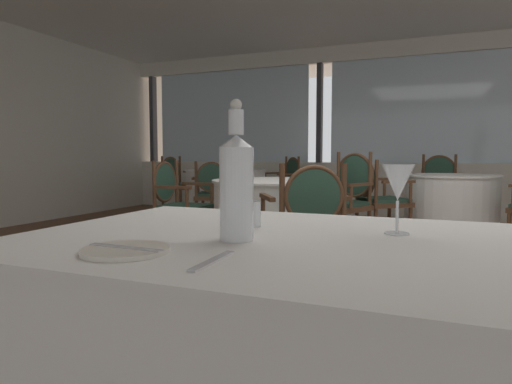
{
  "coord_description": "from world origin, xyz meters",
  "views": [
    {
      "loc": [
        0.16,
        -2.83,
        0.96
      ],
      "look_at": [
        -0.28,
        -1.77,
        0.86
      ],
      "focal_mm": 30.96,
      "sensor_mm": 36.0,
      "label": 1
    }
  ],
  "objects_px": {
    "wine_glass": "(398,184)",
    "dining_chair_3_2": "(307,220)",
    "water_tumbler": "(249,214)",
    "dining_chair_0_2": "(214,190)",
    "dining_chair_0_0": "(286,181)",
    "dining_chair_0_1": "(176,180)",
    "dining_chair_3_1": "(177,200)",
    "dining_chair_1_2": "(440,186)",
    "water_bottle": "(236,184)",
    "side_plate": "(125,250)",
    "dining_chair_3_0": "(347,193)",
    "dining_chair_1_0": "(377,194)"
  },
  "relations": [
    {
      "from": "water_bottle",
      "to": "dining_chair_3_0",
      "type": "relative_size",
      "value": 0.34
    },
    {
      "from": "wine_glass",
      "to": "dining_chair_0_0",
      "type": "distance_m",
      "value": 5.96
    },
    {
      "from": "wine_glass",
      "to": "dining_chair_0_0",
      "type": "relative_size",
      "value": 0.19
    },
    {
      "from": "water_tumbler",
      "to": "dining_chair_1_2",
      "type": "bearing_deg",
      "value": 83.62
    },
    {
      "from": "side_plate",
      "to": "dining_chair_3_2",
      "type": "bearing_deg",
      "value": 94.35
    },
    {
      "from": "dining_chair_0_2",
      "to": "dining_chair_3_1",
      "type": "distance_m",
      "value": 1.49
    },
    {
      "from": "water_tumbler",
      "to": "dining_chair_0_1",
      "type": "height_order",
      "value": "dining_chair_0_1"
    },
    {
      "from": "water_tumbler",
      "to": "dining_chair_1_2",
      "type": "distance_m",
      "value": 5.11
    },
    {
      "from": "dining_chair_0_2",
      "to": "dining_chair_3_0",
      "type": "xyz_separation_m",
      "value": [
        1.8,
        -0.54,
        0.05
      ]
    },
    {
      "from": "side_plate",
      "to": "dining_chair_3_0",
      "type": "height_order",
      "value": "dining_chair_3_0"
    },
    {
      "from": "dining_chair_3_1",
      "to": "dining_chair_1_2",
      "type": "bearing_deg",
      "value": 47.16
    },
    {
      "from": "side_plate",
      "to": "dining_chair_3_1",
      "type": "distance_m",
      "value": 3.26
    },
    {
      "from": "dining_chair_0_1",
      "to": "dining_chair_1_2",
      "type": "xyz_separation_m",
      "value": [
        4.01,
        0.03,
        0.01
      ]
    },
    {
      "from": "dining_chair_1_2",
      "to": "dining_chair_3_0",
      "type": "height_order",
      "value": "dining_chair_3_0"
    },
    {
      "from": "dining_chair_0_0",
      "to": "dining_chair_0_2",
      "type": "xyz_separation_m",
      "value": [
        -0.4,
        -1.76,
        -0.03
      ]
    },
    {
      "from": "wine_glass",
      "to": "dining_chair_1_2",
      "type": "xyz_separation_m",
      "value": [
        0.15,
        5.05,
        -0.32
      ]
    },
    {
      "from": "wine_glass",
      "to": "dining_chair_3_2",
      "type": "bearing_deg",
      "value": 113.27
    },
    {
      "from": "water_bottle",
      "to": "dining_chair_1_2",
      "type": "distance_m",
      "value": 5.32
    },
    {
      "from": "dining_chair_1_0",
      "to": "dining_chair_3_2",
      "type": "xyz_separation_m",
      "value": [
        -0.2,
        -2.0,
        -0.01
      ]
    },
    {
      "from": "dining_chair_1_2",
      "to": "dining_chair_3_2",
      "type": "xyz_separation_m",
      "value": [
        -0.83,
        -3.48,
        -0.03
      ]
    },
    {
      "from": "dining_chair_3_1",
      "to": "dining_chair_3_2",
      "type": "xyz_separation_m",
      "value": [
        1.49,
        -0.79,
        -0.0
      ]
    },
    {
      "from": "water_bottle",
      "to": "dining_chair_3_2",
      "type": "height_order",
      "value": "water_bottle"
    },
    {
      "from": "dining_chair_3_2",
      "to": "dining_chair_1_0",
      "type": "bearing_deg",
      "value": -37.85
    },
    {
      "from": "dining_chair_1_0",
      "to": "dining_chair_3_1",
      "type": "distance_m",
      "value": 2.08
    },
    {
      "from": "dining_chair_1_0",
      "to": "dining_chair_3_0",
      "type": "relative_size",
      "value": 0.92
    },
    {
      "from": "water_tumbler",
      "to": "side_plate",
      "type": "bearing_deg",
      "value": -104.31
    },
    {
      "from": "side_plate",
      "to": "water_tumbler",
      "type": "xyz_separation_m",
      "value": [
        0.11,
        0.42,
        0.03
      ]
    },
    {
      "from": "water_bottle",
      "to": "dining_chair_1_2",
      "type": "xyz_separation_m",
      "value": [
        0.51,
        5.28,
        -0.32
      ]
    },
    {
      "from": "water_tumbler",
      "to": "dining_chair_0_2",
      "type": "distance_m",
      "value": 4.38
    },
    {
      "from": "dining_chair_3_0",
      "to": "dining_chair_3_2",
      "type": "bearing_deg",
      "value": 29.79
    },
    {
      "from": "dining_chair_0_1",
      "to": "dining_chair_3_1",
      "type": "bearing_deg",
      "value": -44.92
    },
    {
      "from": "dining_chair_3_0",
      "to": "dining_chair_3_1",
      "type": "height_order",
      "value": "dining_chair_3_0"
    },
    {
      "from": "water_bottle",
      "to": "dining_chair_0_0",
      "type": "height_order",
      "value": "water_bottle"
    },
    {
      "from": "dining_chair_0_2",
      "to": "dining_chair_1_2",
      "type": "distance_m",
      "value": 2.96
    },
    {
      "from": "dining_chair_3_1",
      "to": "dining_chair_3_2",
      "type": "distance_m",
      "value": 1.68
    },
    {
      "from": "water_bottle",
      "to": "dining_chair_1_0",
      "type": "distance_m",
      "value": 3.82
    },
    {
      "from": "side_plate",
      "to": "dining_chair_3_1",
      "type": "relative_size",
      "value": 0.2
    },
    {
      "from": "dining_chair_1_2",
      "to": "water_tumbler",
      "type": "bearing_deg",
      "value": -13.16
    },
    {
      "from": "dining_chair_3_1",
      "to": "dining_chair_0_0",
      "type": "bearing_deg",
      "value": 87.32
    },
    {
      "from": "dining_chair_1_2",
      "to": "dining_chair_3_0",
      "type": "bearing_deg",
      "value": -33.15
    },
    {
      "from": "dining_chair_1_2",
      "to": "water_bottle",
      "type": "bearing_deg",
      "value": -12.34
    },
    {
      "from": "dining_chair_0_1",
      "to": "dining_chair_0_2",
      "type": "distance_m",
      "value": 1.8
    },
    {
      "from": "water_tumbler",
      "to": "dining_chair_0_1",
      "type": "relative_size",
      "value": 0.08
    },
    {
      "from": "dining_chair_3_1",
      "to": "side_plate",
      "type": "bearing_deg",
      "value": -61.79
    },
    {
      "from": "dining_chair_0_0",
      "to": "dining_chair_1_2",
      "type": "bearing_deg",
      "value": 120.17
    },
    {
      "from": "wine_glass",
      "to": "dining_chair_1_2",
      "type": "bearing_deg",
      "value": 88.24
    },
    {
      "from": "side_plate",
      "to": "dining_chair_3_0",
      "type": "xyz_separation_m",
      "value": [
        -0.21,
        3.71,
        -0.18
      ]
    },
    {
      "from": "side_plate",
      "to": "dining_chair_1_2",
      "type": "distance_m",
      "value": 5.54
    },
    {
      "from": "dining_chair_1_2",
      "to": "dining_chair_3_0",
      "type": "xyz_separation_m",
      "value": [
        -0.89,
        -1.79,
        0.01
      ]
    },
    {
      "from": "wine_glass",
      "to": "dining_chair_3_2",
      "type": "relative_size",
      "value": 0.2
    }
  ]
}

